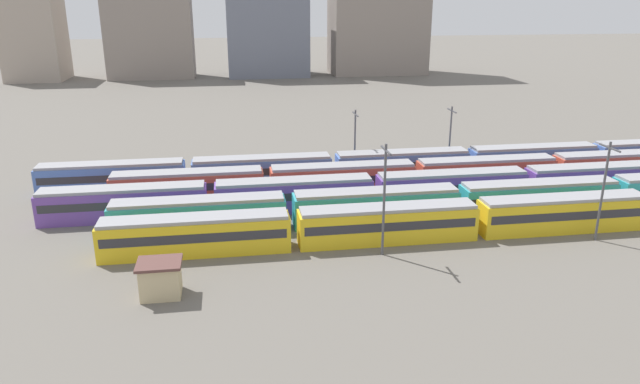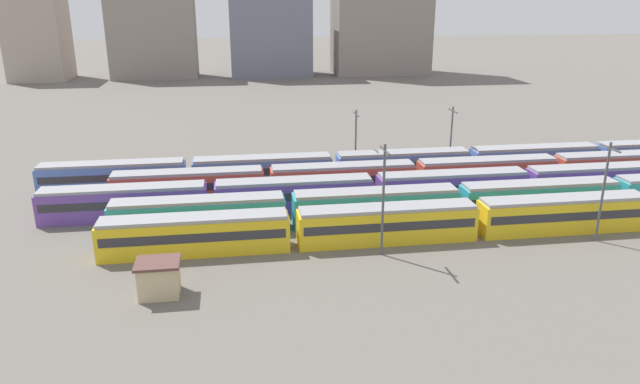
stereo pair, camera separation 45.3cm
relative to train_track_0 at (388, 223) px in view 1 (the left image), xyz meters
The scene contains 15 objects.
ground_plane 20.64m from the train_track_0, 149.59° to the left, with size 600.00×600.00×0.00m, color #666059.
train_track_0 is the anchor object (origin of this frame).
train_track_1 28.91m from the train_track_0, 10.36° to the left, with size 112.50×3.06×3.75m.
train_track_2 10.47m from the train_track_0, 83.31° to the left, with size 74.70×3.06×3.75m.
train_track_3 17.47m from the train_track_0, 63.22° to the left, with size 74.70×3.06×3.75m.
train_track_4 26.92m from the train_track_0, 50.59° to the left, with size 112.50×3.06×3.75m.
catenary_pole_0 5.32m from the train_track_0, 113.01° to the right, with size 0.24×3.20×10.89m.
catenary_pole_1 24.34m from the train_track_0, 85.80° to the left, with size 0.24×3.20×8.90m.
catenary_pole_2 21.50m from the train_track_0, ahead, with size 0.24×3.20×10.23m.
catenary_pole_3 28.68m from the train_track_0, 57.21° to the left, with size 0.24×3.20×9.00m.
signal_hut 22.89m from the train_track_0, 159.14° to the right, with size 3.60×3.00×3.04m.
distant_building_0 149.96m from the train_track_0, 117.87° to the left, with size 15.53×15.91×23.52m, color #A89989.
distant_building_1 138.03m from the train_track_0, 105.78° to the left, with size 25.00×12.86×29.11m, color gray.
distant_building_2 132.91m from the train_track_0, 91.12° to the left, with size 24.28×17.29×29.31m, color slate.
distant_building_3 137.61m from the train_track_0, 76.35° to the left, with size 29.38×16.52×44.26m, color gray.
Camera 1 is at (2.61, -52.78, 23.50)m, focal length 32.83 mm.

